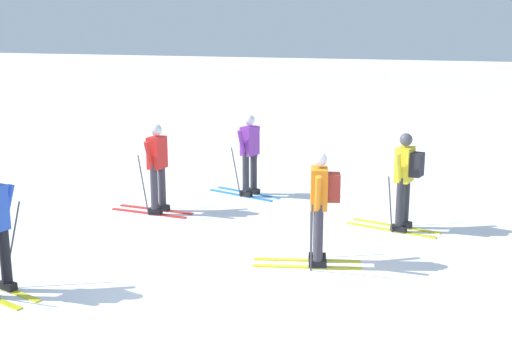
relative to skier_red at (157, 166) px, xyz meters
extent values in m
plane|color=white|center=(3.03, -2.42, -0.92)|extent=(120.00, 120.00, 0.00)
cube|color=white|center=(3.03, 16.19, 0.09)|extent=(80.00, 9.28, 2.01)
cube|color=red|center=(-0.14, -0.14, -0.91)|extent=(1.60, 0.10, 0.02)
cube|color=red|center=(-0.14, 0.14, -0.91)|extent=(1.60, 0.10, 0.02)
cube|color=black|center=(0.01, -0.14, -0.85)|extent=(0.26, 0.12, 0.10)
cube|color=black|center=(0.01, 0.14, -0.85)|extent=(0.26, 0.12, 0.10)
cylinder|color=#38333D|center=(0.01, -0.14, -0.37)|extent=(0.14, 0.14, 0.85)
cylinder|color=#38333D|center=(0.01, 0.14, -0.37)|extent=(0.14, 0.14, 0.85)
cube|color=red|center=(0.01, 0.00, 0.25)|extent=(0.24, 0.38, 0.60)
cylinder|color=red|center=(-0.01, -0.25, 0.24)|extent=(0.09, 0.26, 0.55)
cylinder|color=red|center=(-0.01, 0.25, 0.24)|extent=(0.09, 0.26, 0.55)
sphere|color=silver|center=(0.01, 0.00, 0.68)|extent=(0.22, 0.22, 0.22)
cylinder|color=#38383D|center=(-0.09, -0.35, -0.32)|extent=(0.03, 0.30, 1.21)
cylinder|color=#38383D|center=(-0.09, 0.35, -0.32)|extent=(0.03, 0.30, 1.21)
cube|color=gold|center=(-0.07, -3.92, -0.91)|extent=(1.59, 0.41, 0.02)
cube|color=black|center=(0.07, -3.95, -0.85)|extent=(0.28, 0.17, 0.10)
cylinder|color=black|center=(0.07, -3.95, -0.37)|extent=(0.14, 0.14, 0.85)
cylinder|color=#284CB7|center=(0.08, -3.83, 0.24)|extent=(0.14, 0.27, 0.55)
cylinder|color=#38383D|center=(0.01, -3.75, -0.34)|extent=(0.10, 0.36, 1.15)
cube|color=gold|center=(4.30, 0.60, -0.91)|extent=(1.59, 0.34, 0.02)
cube|color=gold|center=(4.34, 0.88, -0.91)|extent=(1.59, 0.34, 0.02)
cube|color=black|center=(4.45, 0.58, -0.85)|extent=(0.28, 0.16, 0.10)
cube|color=black|center=(4.49, 0.86, -0.85)|extent=(0.28, 0.16, 0.10)
cylinder|color=#2D2D33|center=(4.45, 0.58, -0.37)|extent=(0.14, 0.14, 0.85)
cylinder|color=#2D2D33|center=(4.49, 0.86, -0.37)|extent=(0.14, 0.14, 0.85)
cube|color=yellow|center=(4.47, 0.72, 0.25)|extent=(0.30, 0.41, 0.60)
cylinder|color=yellow|center=(4.41, 0.47, 0.24)|extent=(0.13, 0.27, 0.55)
cylinder|color=yellow|center=(4.49, 0.97, 0.24)|extent=(0.13, 0.27, 0.55)
sphere|color=#4C4C56|center=(4.47, 0.72, 0.68)|extent=(0.22, 0.22, 0.22)
cylinder|color=#38383D|center=(4.32, 0.40, -0.40)|extent=(0.07, 0.32, 1.05)
cylinder|color=#38383D|center=(4.42, 1.07, -0.40)|extent=(0.07, 0.32, 1.05)
cube|color=#232328|center=(4.68, 0.69, 0.27)|extent=(0.22, 0.30, 0.40)
cube|color=gold|center=(3.51, -1.61, -0.91)|extent=(1.55, 0.60, 0.02)
cube|color=gold|center=(3.42, -1.35, -0.91)|extent=(1.55, 0.60, 0.02)
cube|color=black|center=(3.65, -1.56, -0.85)|extent=(0.28, 0.20, 0.10)
cube|color=black|center=(3.56, -1.30, -0.85)|extent=(0.28, 0.20, 0.10)
cylinder|color=#38333D|center=(3.65, -1.56, -0.37)|extent=(0.14, 0.14, 0.85)
cylinder|color=#38333D|center=(3.56, -1.30, -0.37)|extent=(0.14, 0.14, 0.85)
cube|color=orange|center=(3.61, -1.43, 0.25)|extent=(0.35, 0.44, 0.60)
cylinder|color=orange|center=(3.67, -1.68, 0.24)|extent=(0.17, 0.27, 0.55)
cylinder|color=orange|center=(3.51, -1.20, 0.24)|extent=(0.17, 0.27, 0.55)
sphere|color=silver|center=(3.61, -1.43, 0.68)|extent=(0.22, 0.22, 0.22)
cylinder|color=#38383D|center=(3.63, -1.81, -0.39)|extent=(0.11, 0.26, 1.07)
cylinder|color=#38383D|center=(3.40, -1.11, -0.39)|extent=(0.11, 0.26, 1.07)
cube|color=maroon|center=(3.81, -1.37, 0.27)|extent=(0.26, 0.32, 0.40)
cube|color=#237AC6|center=(0.92, 1.75, -0.91)|extent=(1.58, 0.44, 0.02)
cube|color=#237AC6|center=(0.99, 2.02, -0.91)|extent=(1.58, 0.44, 0.02)
cube|color=black|center=(1.07, 1.71, -0.85)|extent=(0.28, 0.17, 0.10)
cube|color=black|center=(1.13, 1.99, -0.85)|extent=(0.28, 0.17, 0.10)
cylinder|color=#2D2D33|center=(1.07, 1.71, -0.37)|extent=(0.14, 0.14, 0.85)
cylinder|color=#2D2D33|center=(1.13, 1.99, -0.37)|extent=(0.14, 0.14, 0.85)
cube|color=purple|center=(1.10, 1.85, 0.25)|extent=(0.32, 0.42, 0.60)
cylinder|color=purple|center=(1.03, 1.61, 0.24)|extent=(0.14, 0.27, 0.55)
cylinder|color=purple|center=(1.14, 2.10, 0.24)|extent=(0.14, 0.27, 0.55)
sphere|color=silver|center=(1.10, 1.85, 0.68)|extent=(0.22, 0.22, 0.22)
cylinder|color=#38383D|center=(0.93, 1.54, -0.37)|extent=(0.09, 0.32, 1.10)
cylinder|color=#38383D|center=(1.08, 2.21, -0.37)|extent=(0.09, 0.32, 1.10)
camera|label=1|loc=(6.16, -9.88, 2.48)|focal=43.98mm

